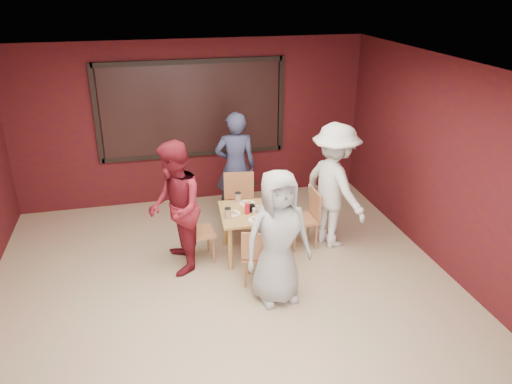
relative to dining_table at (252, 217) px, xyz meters
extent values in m
plane|color=tan|center=(-0.52, -1.29, -0.61)|extent=(7.00, 7.00, 0.00)
cube|color=black|center=(-0.52, 2.16, 1.04)|extent=(3.00, 0.02, 1.50)
cube|color=tan|center=(0.00, 0.00, 0.06)|extent=(0.93, 0.93, 0.04)
cylinder|color=tan|center=(-0.32, 0.37, -0.29)|extent=(0.06, 0.06, 0.65)
cylinder|color=tan|center=(0.37, 0.32, -0.29)|extent=(0.06, 0.06, 0.65)
cylinder|color=tan|center=(-0.37, -0.32, -0.29)|extent=(0.06, 0.06, 0.65)
cylinder|color=tan|center=(0.32, -0.37, -0.29)|extent=(0.06, 0.06, 0.65)
cylinder|color=white|center=(0.00, -0.27, 0.08)|extent=(0.22, 0.22, 0.01)
cone|color=#E3BF50|center=(0.00, -0.27, 0.10)|extent=(0.20, 0.20, 0.02)
cylinder|color=beige|center=(0.12, -0.36, 0.15)|extent=(0.09, 0.09, 0.14)
cylinder|color=black|center=(0.12, -0.36, 0.22)|extent=(0.09, 0.09, 0.01)
cylinder|color=white|center=(0.00, 0.28, 0.08)|extent=(0.22, 0.22, 0.01)
cone|color=#E3BF50|center=(0.00, 0.28, 0.10)|extent=(0.20, 0.20, 0.02)
cylinder|color=beige|center=(-0.12, 0.36, 0.15)|extent=(0.09, 0.09, 0.14)
cylinder|color=black|center=(-0.12, 0.36, 0.22)|extent=(0.09, 0.09, 0.01)
cylinder|color=white|center=(-0.27, 0.00, 0.08)|extent=(0.22, 0.22, 0.01)
cone|color=#E3BF50|center=(-0.27, 0.00, 0.10)|extent=(0.20, 0.20, 0.02)
cylinder|color=beige|center=(-0.36, -0.12, 0.15)|extent=(0.09, 0.09, 0.14)
cylinder|color=black|center=(-0.36, -0.12, 0.22)|extent=(0.09, 0.09, 0.01)
cylinder|color=white|center=(0.28, 0.00, 0.08)|extent=(0.22, 0.22, 0.01)
cone|color=#E3BF50|center=(0.28, 0.00, 0.10)|extent=(0.20, 0.20, 0.02)
cylinder|color=beige|center=(0.36, 0.12, 0.15)|extent=(0.09, 0.09, 0.14)
cylinder|color=black|center=(0.36, 0.12, 0.22)|extent=(0.09, 0.09, 0.01)
cylinder|color=beige|center=(0.07, -0.03, 0.13)|extent=(0.06, 0.06, 0.10)
cylinder|color=beige|center=(0.02, -0.07, 0.12)|extent=(0.05, 0.05, 0.08)
cylinder|color=#B70D24|center=(-0.07, -0.04, 0.15)|extent=(0.07, 0.07, 0.15)
cube|color=black|center=(-0.02, 0.00, 0.13)|extent=(0.13, 0.09, 0.11)
cube|color=#A2643F|center=(-0.07, -0.70, -0.21)|extent=(0.51, 0.51, 0.04)
cylinder|color=#A2643F|center=(0.14, -0.61, -0.42)|extent=(0.03, 0.03, 0.38)
cylinder|color=#A2643F|center=(-0.16, -0.50, -0.42)|extent=(0.03, 0.03, 0.38)
cylinder|color=#A2643F|center=(0.02, -0.91, -0.42)|extent=(0.03, 0.03, 0.38)
cylinder|color=#A2643F|center=(-0.27, -0.79, -0.42)|extent=(0.03, 0.03, 0.38)
cube|color=#A2643F|center=(-0.13, -0.87, 0.01)|extent=(0.38, 0.18, 0.37)
cube|color=#A2643F|center=(-0.03, 0.64, -0.14)|extent=(0.52, 0.52, 0.04)
cylinder|color=#A2643F|center=(-0.25, 0.49, -0.39)|extent=(0.04, 0.04, 0.45)
cylinder|color=#A2643F|center=(0.12, 0.43, -0.39)|extent=(0.04, 0.04, 0.45)
cylinder|color=#A2643F|center=(-0.19, 0.86, -0.39)|extent=(0.04, 0.04, 0.45)
cylinder|color=#A2643F|center=(0.18, 0.80, -0.39)|extent=(0.04, 0.04, 0.45)
cube|color=#A2643F|center=(0.00, 0.85, 0.13)|extent=(0.46, 0.10, 0.44)
cube|color=#A2643F|center=(-0.75, 0.05, -0.19)|extent=(0.45, 0.45, 0.04)
cylinder|color=#A2643F|center=(-0.57, -0.10, -0.41)|extent=(0.04, 0.04, 0.41)
cylinder|color=#A2643F|center=(-0.59, 0.23, -0.41)|extent=(0.04, 0.04, 0.41)
cylinder|color=#A2643F|center=(-0.90, -0.13, -0.41)|extent=(0.04, 0.04, 0.41)
cylinder|color=#A2643F|center=(-0.93, 0.21, -0.41)|extent=(0.04, 0.04, 0.41)
cube|color=#A2643F|center=(-0.94, 0.04, 0.05)|extent=(0.07, 0.42, 0.40)
cube|color=#A2643F|center=(0.79, 0.09, -0.18)|extent=(0.43, 0.43, 0.04)
cylinder|color=#A2643F|center=(0.61, 0.26, -0.41)|extent=(0.04, 0.04, 0.41)
cylinder|color=#A2643F|center=(0.62, -0.08, -0.41)|extent=(0.04, 0.04, 0.41)
cylinder|color=#A2643F|center=(0.95, 0.27, -0.41)|extent=(0.04, 0.04, 0.41)
cylinder|color=#A2643F|center=(0.96, -0.07, -0.41)|extent=(0.04, 0.04, 0.41)
cube|color=#A2643F|center=(0.98, 0.10, 0.06)|extent=(0.04, 0.42, 0.40)
imported|color=#A8A8A8|center=(0.07, -1.10, 0.24)|extent=(0.89, 0.64, 1.71)
imported|color=#323759|center=(0.02, 1.21, 0.30)|extent=(0.71, 0.51, 1.81)
imported|color=maroon|center=(-1.06, -0.12, 0.30)|extent=(0.69, 0.88, 1.82)
imported|color=white|center=(1.25, 0.06, 0.32)|extent=(1.04, 1.36, 1.86)
camera|label=1|loc=(-1.42, -6.13, 3.12)|focal=35.00mm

